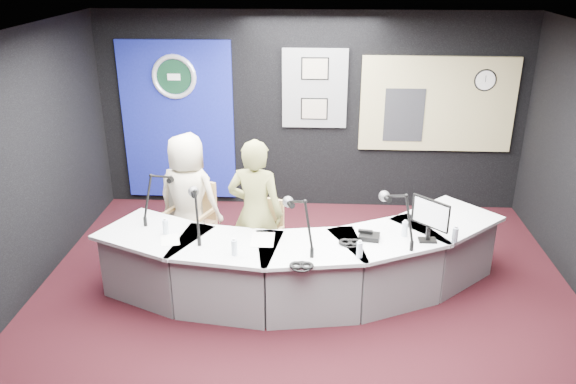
# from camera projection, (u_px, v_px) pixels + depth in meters

# --- Properties ---
(ground) EXTENTS (6.00, 6.00, 0.00)m
(ground) POSITION_uv_depth(u_px,v_px,m) (303.00, 321.00, 5.92)
(ground) COLOR black
(ground) RESTS_ON ground
(ceiling) EXTENTS (6.00, 6.00, 0.02)m
(ceiling) POSITION_uv_depth(u_px,v_px,m) (307.00, 43.00, 4.84)
(ceiling) COLOR silver
(ceiling) RESTS_ON ground
(wall_back) EXTENTS (6.00, 0.02, 2.80)m
(wall_back) POSITION_uv_depth(u_px,v_px,m) (311.00, 113.00, 8.14)
(wall_back) COLOR black
(wall_back) RESTS_ON ground
(broadcast_desk) EXTENTS (4.50, 1.90, 0.75)m
(broadcast_desk) POSITION_uv_depth(u_px,v_px,m) (300.00, 262.00, 6.29)
(broadcast_desk) COLOR silver
(broadcast_desk) RESTS_ON ground
(backdrop_panel) EXTENTS (1.60, 0.05, 2.30)m
(backdrop_panel) POSITION_uv_depth(u_px,v_px,m) (178.00, 122.00, 8.27)
(backdrop_panel) COLOR navy
(backdrop_panel) RESTS_ON wall_back
(agency_seal) EXTENTS (0.63, 0.07, 0.63)m
(agency_seal) POSITION_uv_depth(u_px,v_px,m) (174.00, 77.00, 7.98)
(agency_seal) COLOR silver
(agency_seal) RESTS_ON backdrop_panel
(seal_center) EXTENTS (0.48, 0.01, 0.48)m
(seal_center) POSITION_uv_depth(u_px,v_px,m) (174.00, 77.00, 7.99)
(seal_center) COLOR black
(seal_center) RESTS_ON backdrop_panel
(pinboard) EXTENTS (0.90, 0.04, 1.10)m
(pinboard) POSITION_uv_depth(u_px,v_px,m) (315.00, 89.00, 7.98)
(pinboard) COLOR slate
(pinboard) RESTS_ON wall_back
(framed_photo_upper) EXTENTS (0.34, 0.02, 0.27)m
(framed_photo_upper) POSITION_uv_depth(u_px,v_px,m) (315.00, 69.00, 7.84)
(framed_photo_upper) COLOR gray
(framed_photo_upper) RESTS_ON pinboard
(framed_photo_lower) EXTENTS (0.34, 0.02, 0.27)m
(framed_photo_lower) POSITION_uv_depth(u_px,v_px,m) (314.00, 109.00, 8.06)
(framed_photo_lower) COLOR gray
(framed_photo_lower) RESTS_ON pinboard
(booth_window_frame) EXTENTS (2.12, 0.06, 1.32)m
(booth_window_frame) POSITION_uv_depth(u_px,v_px,m) (437.00, 104.00, 7.97)
(booth_window_frame) COLOR tan
(booth_window_frame) RESTS_ON wall_back
(booth_glow) EXTENTS (2.00, 0.02, 1.20)m
(booth_glow) POSITION_uv_depth(u_px,v_px,m) (437.00, 105.00, 7.96)
(booth_glow) COLOR #FFC6A1
(booth_glow) RESTS_ON booth_window_frame
(equipment_rack) EXTENTS (0.55, 0.02, 0.75)m
(equipment_rack) POSITION_uv_depth(u_px,v_px,m) (404.00, 115.00, 8.02)
(equipment_rack) COLOR black
(equipment_rack) RESTS_ON booth_window_frame
(wall_clock) EXTENTS (0.28, 0.01, 0.28)m
(wall_clock) POSITION_uv_depth(u_px,v_px,m) (485.00, 80.00, 7.78)
(wall_clock) COLOR white
(wall_clock) RESTS_ON booth_window_frame
(armchair_left) EXTENTS (0.64, 0.64, 0.87)m
(armchair_left) POSITION_uv_depth(u_px,v_px,m) (190.00, 226.00, 6.97)
(armchair_left) COLOR #A17D49
(armchair_left) RESTS_ON ground
(armchair_right) EXTENTS (0.61, 0.61, 0.85)m
(armchair_right) POSITION_uv_depth(u_px,v_px,m) (257.00, 248.00, 6.48)
(armchair_right) COLOR #A17D49
(armchair_right) RESTS_ON ground
(draped_jacket) EXTENTS (0.50, 0.28, 0.70)m
(draped_jacket) POSITION_uv_depth(u_px,v_px,m) (184.00, 204.00, 7.12)
(draped_jacket) COLOR gray
(draped_jacket) RESTS_ON armchair_left
(person_man) EXTENTS (0.89, 0.70, 1.60)m
(person_man) POSITION_uv_depth(u_px,v_px,m) (189.00, 199.00, 6.83)
(person_man) COLOR beige
(person_man) RESTS_ON ground
(person_woman) EXTENTS (0.69, 0.51, 1.70)m
(person_woman) POSITION_uv_depth(u_px,v_px,m) (256.00, 214.00, 6.32)
(person_woman) COLOR olive
(person_woman) RESTS_ON ground
(computer_monitor) EXTENTS (0.36, 0.36, 0.33)m
(computer_monitor) POSITION_uv_depth(u_px,v_px,m) (430.00, 213.00, 5.82)
(computer_monitor) COLOR black
(computer_monitor) RESTS_ON broadcast_desk
(desk_phone) EXTENTS (0.24, 0.20, 0.05)m
(desk_phone) POSITION_uv_depth(u_px,v_px,m) (369.00, 237.00, 5.98)
(desk_phone) COLOR black
(desk_phone) RESTS_ON broadcast_desk
(headphones_near) EXTENTS (0.20, 0.20, 0.03)m
(headphones_near) POSITION_uv_depth(u_px,v_px,m) (350.00, 242.00, 5.87)
(headphones_near) COLOR black
(headphones_near) RESTS_ON broadcast_desk
(headphones_far) EXTENTS (0.22, 0.22, 0.04)m
(headphones_far) POSITION_uv_depth(u_px,v_px,m) (301.00, 266.00, 5.44)
(headphones_far) COLOR black
(headphones_far) RESTS_ON broadcast_desk
(paper_stack) EXTENTS (0.25, 0.31, 0.00)m
(paper_stack) POSITION_uv_depth(u_px,v_px,m) (170.00, 240.00, 5.96)
(paper_stack) COLOR white
(paper_stack) RESTS_ON broadcast_desk
(notepad) EXTENTS (0.24, 0.34, 0.00)m
(notepad) POSITION_uv_depth(u_px,v_px,m) (263.00, 240.00, 5.97)
(notepad) COLOR white
(notepad) RESTS_ON broadcast_desk
(boom_mic_a) EXTENTS (0.32, 0.71, 0.60)m
(boom_mic_a) POSITION_uv_depth(u_px,v_px,m) (160.00, 190.00, 6.42)
(boom_mic_a) COLOR black
(boom_mic_a) RESTS_ON broadcast_desk
(boom_mic_b) EXTENTS (0.29, 0.72, 0.60)m
(boom_mic_b) POSITION_uv_depth(u_px,v_px,m) (196.00, 206.00, 6.02)
(boom_mic_b) COLOR black
(boom_mic_b) RESTS_ON broadcast_desk
(boom_mic_c) EXTENTS (0.38, 0.68, 0.60)m
(boom_mic_c) POSITION_uv_depth(u_px,v_px,m) (300.00, 217.00, 5.78)
(boom_mic_c) COLOR black
(boom_mic_c) RESTS_ON broadcast_desk
(boom_mic_d) EXTENTS (0.35, 0.69, 0.60)m
(boom_mic_d) POSITION_uv_depth(u_px,v_px,m) (398.00, 211.00, 5.91)
(boom_mic_d) COLOR black
(boom_mic_d) RESTS_ON broadcast_desk
(water_bottles) EXTENTS (3.06, 0.56, 0.18)m
(water_bottles) POSITION_uv_depth(u_px,v_px,m) (308.00, 237.00, 5.83)
(water_bottles) COLOR silver
(water_bottles) RESTS_ON broadcast_desk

